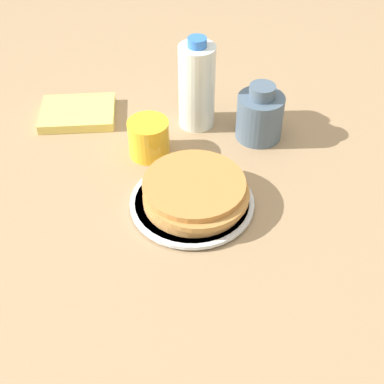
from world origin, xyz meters
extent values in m
plane|color=#9E7F5B|center=(0.00, 0.00, 0.00)|extent=(4.00, 4.00, 0.00)
cylinder|color=silver|center=(-0.02, -0.01, 0.01)|extent=(0.20, 0.20, 0.01)
cylinder|color=silver|center=(-0.02, -0.01, 0.01)|extent=(0.22, 0.22, 0.01)
cylinder|color=#C08747|center=(-0.02, -0.01, 0.02)|extent=(0.18, 0.18, 0.02)
cylinder|color=#B58042|center=(-0.03, 0.00, 0.04)|extent=(0.18, 0.18, 0.01)
cylinder|color=#BB7D3E|center=(-0.02, -0.01, 0.05)|extent=(0.18, 0.18, 0.01)
cylinder|color=yellow|center=(0.02, -0.18, 0.04)|extent=(0.08, 0.08, 0.07)
cylinder|color=#4C6075|center=(-0.21, -0.17, 0.05)|extent=(0.09, 0.09, 0.09)
cylinder|color=#4C6075|center=(-0.21, -0.17, 0.11)|extent=(0.05, 0.05, 0.03)
cylinder|color=silver|center=(-0.10, -0.25, 0.09)|extent=(0.08, 0.08, 0.18)
cylinder|color=blue|center=(-0.10, -0.25, 0.19)|extent=(0.04, 0.04, 0.02)
cube|color=#E5D166|center=(0.14, -0.34, 0.01)|extent=(0.18, 0.15, 0.02)
camera|label=1|loc=(0.17, 0.66, 0.67)|focal=50.00mm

